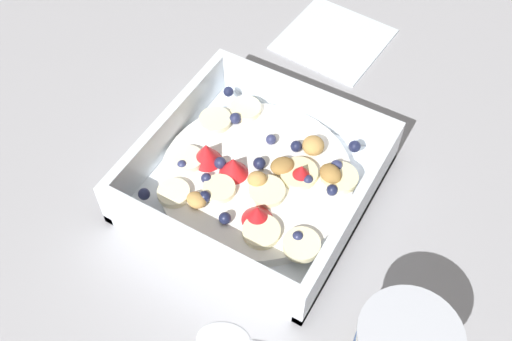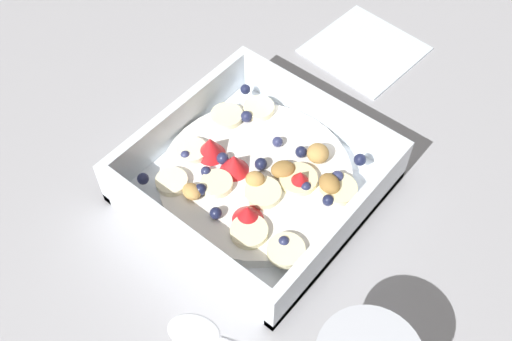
# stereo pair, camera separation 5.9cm
# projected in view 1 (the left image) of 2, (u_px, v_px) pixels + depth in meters

# --- Properties ---
(ground_plane) EXTENTS (2.40, 2.40, 0.00)m
(ground_plane) POSITION_uv_depth(u_px,v_px,m) (262.00, 200.00, 0.60)
(ground_plane) COLOR #9E9EA3
(fruit_bowl) EXTENTS (0.22, 0.22, 0.06)m
(fruit_bowl) POSITION_uv_depth(u_px,v_px,m) (256.00, 178.00, 0.60)
(fruit_bowl) COLOR white
(fruit_bowl) RESTS_ON ground
(folded_napkin) EXTENTS (0.13, 0.13, 0.01)m
(folded_napkin) POSITION_uv_depth(u_px,v_px,m) (334.00, 38.00, 0.75)
(folded_napkin) COLOR silver
(folded_napkin) RESTS_ON ground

